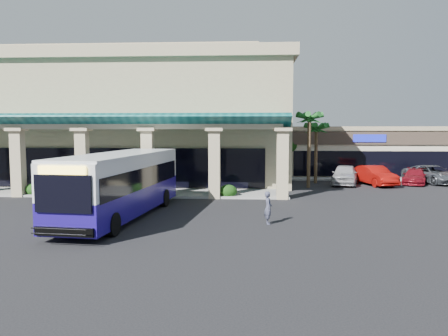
# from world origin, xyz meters

# --- Properties ---
(ground) EXTENTS (110.00, 110.00, 0.00)m
(ground) POSITION_xyz_m (0.00, 0.00, 0.00)
(ground) COLOR black
(main_building) EXTENTS (30.80, 14.80, 11.35)m
(main_building) POSITION_xyz_m (-8.00, 16.00, 5.67)
(main_building) COLOR tan
(main_building) RESTS_ON ground
(arcade) EXTENTS (30.00, 6.20, 5.70)m
(arcade) POSITION_xyz_m (-8.00, 6.80, 2.85)
(arcade) COLOR #0D5352
(arcade) RESTS_ON ground
(strip_mall) EXTENTS (22.50, 12.50, 4.90)m
(strip_mall) POSITION_xyz_m (18.00, 24.00, 2.45)
(strip_mall) COLOR beige
(strip_mall) RESTS_ON ground
(palm_0) EXTENTS (2.40, 2.40, 6.60)m
(palm_0) POSITION_xyz_m (8.50, 11.00, 3.30)
(palm_0) COLOR #154E19
(palm_0) RESTS_ON ground
(palm_1) EXTENTS (2.40, 2.40, 5.80)m
(palm_1) POSITION_xyz_m (9.50, 14.00, 2.90)
(palm_1) COLOR #154E19
(palm_1) RESTS_ON ground
(broadleaf_tree) EXTENTS (2.60, 2.60, 4.81)m
(broadleaf_tree) POSITION_xyz_m (7.50, 19.00, 2.41)
(broadleaf_tree) COLOR #13350C
(broadleaf_tree) RESTS_ON ground
(transit_bus) EXTENTS (4.03, 12.27, 3.36)m
(transit_bus) POSITION_xyz_m (-2.85, -1.46, 1.68)
(transit_bus) COLOR navy
(transit_bus) RESTS_ON ground
(pedestrian) EXTENTS (0.43, 0.61, 1.60)m
(pedestrian) POSITION_xyz_m (4.75, -2.65, 0.80)
(pedestrian) COLOR #3F4258
(pedestrian) RESTS_ON ground
(car_silver) EXTENTS (3.25, 5.31, 1.69)m
(car_silver) POSITION_xyz_m (11.80, 13.16, 0.84)
(car_silver) COLOR #B8B8BB
(car_silver) RESTS_ON ground
(car_white) EXTENTS (2.95, 5.17, 1.61)m
(car_white) POSITION_xyz_m (14.18, 12.95, 0.81)
(car_white) COLOR #9B0E09
(car_white) RESTS_ON ground
(car_red) EXTENTS (3.45, 4.77, 1.28)m
(car_red) POSITION_xyz_m (17.80, 13.87, 0.64)
(car_red) COLOR maroon
(car_red) RESTS_ON ground
(car_gray) EXTENTS (4.15, 6.05, 1.54)m
(car_gray) POSITION_xyz_m (19.51, 14.57, 0.77)
(car_gray) COLOR #444950
(car_gray) RESTS_ON ground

